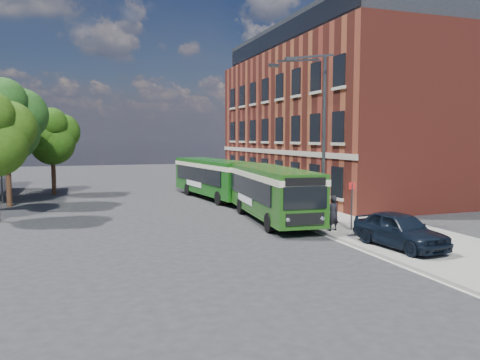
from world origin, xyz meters
name	(u,v)px	position (x,y,z in m)	size (l,w,h in m)	color
ground	(220,225)	(0.00, 0.00, 0.00)	(120.00, 120.00, 0.00)	#262729
pavement	(279,200)	(7.00, 8.00, 0.07)	(6.00, 48.00, 0.15)	gray
kerb_line	(241,202)	(3.95, 8.00, 0.01)	(0.12, 48.00, 0.01)	beige
brick_office	(335,112)	(14.00, 12.00, 6.97)	(12.10, 26.00, 14.20)	maroon
flagpole	(0,135)	(-12.45, 13.00, 4.94)	(0.95, 0.10, 9.00)	#343538
street_lamp	(318,137)	(4.84, -2.00, 4.79)	(2.96, 2.38, 9.00)	#343538
bus_stop_sign	(352,203)	(5.60, -4.20, 1.51)	(0.35, 0.08, 2.52)	#343538
bus_front	(271,188)	(3.20, 0.45, 1.83)	(3.50, 10.86, 3.02)	#1D4E13
bus_rear	(214,175)	(2.72, 10.90, 1.83)	(3.92, 11.37, 3.02)	#124C11
parked_car	(400,230)	(5.44, -8.12, 0.90)	(1.78, 4.41, 1.50)	black
pedestrian_a	(333,213)	(4.60, -4.09, 1.02)	(0.63, 0.42, 1.73)	black
pedestrian_b	(332,209)	(5.62, -2.28, 0.90)	(0.73, 0.57, 1.51)	black
tree_mid	(7,121)	(-11.75, 11.18, 5.90)	(5.15, 4.90, 8.69)	#3B2315
tree_right	(53,136)	(-9.19, 17.39, 4.86)	(4.25, 4.04, 7.17)	#3B2315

